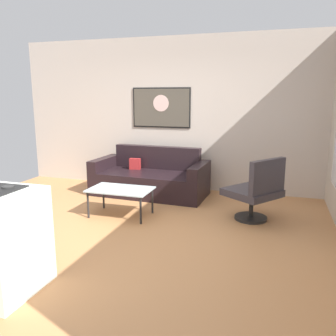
{
  "coord_description": "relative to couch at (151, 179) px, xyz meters",
  "views": [
    {
      "loc": [
        1.77,
        -3.89,
        1.75
      ],
      "look_at": [
        0.26,
        0.9,
        0.7
      ],
      "focal_mm": 37.36,
      "sensor_mm": 36.0,
      "label": 1
    }
  ],
  "objects": [
    {
      "name": "ground",
      "position": [
        0.36,
        -1.83,
        -0.3
      ],
      "size": [
        6.4,
        6.4,
        0.04
      ],
      "primitive_type": "cube",
      "color": "#BC7E4C"
    },
    {
      "name": "back_wall",
      "position": [
        0.36,
        0.6,
        1.12
      ],
      "size": [
        6.4,
        0.05,
        2.8
      ],
      "primitive_type": "cube",
      "color": "beige",
      "rests_on": "ground"
    },
    {
      "name": "couch",
      "position": [
        0.0,
        0.0,
        0.0
      ],
      "size": [
        2.04,
        1.0,
        0.82
      ],
      "color": "black",
      "rests_on": "ground"
    },
    {
      "name": "coffee_table",
      "position": [
        -0.02,
        -1.22,
        0.1
      ],
      "size": [
        0.91,
        0.56,
        0.41
      ],
      "color": "silver",
      "rests_on": "ground"
    },
    {
      "name": "armchair",
      "position": [
        1.9,
        -0.86,
        0.17
      ],
      "size": [
        0.9,
        0.91,
        0.91
      ],
      "color": "black",
      "rests_on": "ground"
    },
    {
      "name": "wall_painting",
      "position": [
        0.02,
        0.55,
        1.25
      ],
      "size": [
        1.13,
        0.03,
        0.74
      ],
      "color": "black"
    }
  ]
}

